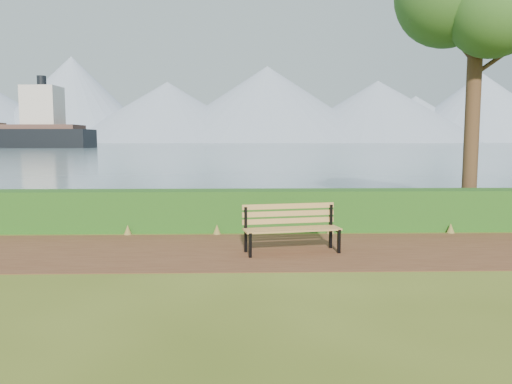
{
  "coord_description": "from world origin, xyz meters",
  "views": [
    {
      "loc": [
        -0.49,
        -9.61,
        2.24
      ],
      "look_at": [
        -0.2,
        1.2,
        1.1
      ],
      "focal_mm": 35.0,
      "sensor_mm": 36.0,
      "label": 1
    }
  ],
  "objects": [
    {
      "name": "water",
      "position": [
        0.0,
        260.0,
        0.01
      ],
      "size": [
        700.0,
        510.0,
        0.0
      ],
      "primitive_type": "cube",
      "color": "#43606D",
      "rests_on": "ground"
    },
    {
      "name": "path",
      "position": [
        0.0,
        0.3,
        0.01
      ],
      "size": [
        40.0,
        3.4,
        0.01
      ],
      "primitive_type": "cube",
      "color": "#4F2D1B",
      "rests_on": "ground"
    },
    {
      "name": "hedge",
      "position": [
        0.0,
        2.6,
        0.5
      ],
      "size": [
        32.0,
        0.85,
        1.0
      ],
      "primitive_type": "cube",
      "color": "#134313",
      "rests_on": "ground"
    },
    {
      "name": "mountains",
      "position": [
        -9.17,
        406.05,
        27.7
      ],
      "size": [
        585.0,
        190.0,
        70.0
      ],
      "color": "#8091AA",
      "rests_on": "ground"
    },
    {
      "name": "bench",
      "position": [
        0.47,
        0.16,
        0.55
      ],
      "size": [
        1.98,
        0.89,
        0.96
      ],
      "rotation": [
        0.0,
        0.0,
        0.18
      ],
      "color": "black",
      "rests_on": "ground"
    },
    {
      "name": "ground",
      "position": [
        0.0,
        0.0,
        0.0
      ],
      "size": [
        140.0,
        140.0,
        0.0
      ],
      "primitive_type": "plane",
      "color": "#435217",
      "rests_on": "ground"
    }
  ]
}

